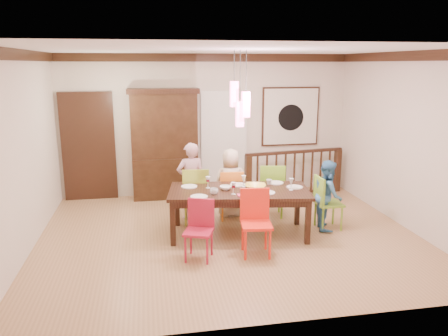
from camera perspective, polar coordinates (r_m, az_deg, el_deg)
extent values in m
plane|color=#9F764C|center=(7.12, 0.69, -8.80)|extent=(6.00, 6.00, 0.00)
plane|color=white|center=(6.60, 0.77, 15.21)|extent=(6.00, 6.00, 0.00)
plane|color=beige|center=(9.15, -2.23, 5.60)|extent=(6.00, 0.00, 6.00)
plane|color=beige|center=(6.82, -24.87, 1.66)|extent=(0.00, 5.00, 5.00)
plane|color=beige|center=(7.84, 22.84, 3.24)|extent=(0.00, 5.00, 5.00)
cube|color=black|center=(9.15, -17.24, 2.47)|extent=(1.04, 0.07, 2.24)
cube|color=silver|center=(9.23, -0.02, 3.16)|extent=(0.97, 0.05, 2.22)
cube|color=black|center=(9.51, 8.66, 6.67)|extent=(1.25, 0.04, 1.25)
cube|color=silver|center=(9.49, 8.71, 6.65)|extent=(1.18, 0.02, 1.18)
cylinder|color=black|center=(9.48, 8.73, 6.52)|extent=(0.56, 0.01, 0.56)
cube|color=#FB4B87|center=(6.71, 1.33, 9.63)|extent=(0.11, 0.11, 0.38)
cylinder|color=black|center=(6.70, 1.35, 13.22)|extent=(0.01, 0.01, 0.46)
cube|color=#FB4B87|center=(6.66, 2.86, 8.29)|extent=(0.11, 0.11, 0.38)
cylinder|color=black|center=(6.63, 2.91, 12.55)|extent=(0.01, 0.01, 0.61)
cube|color=#FB4B87|center=(6.70, 2.08, 7.04)|extent=(0.11, 0.11, 0.38)
cylinder|color=black|center=(6.67, 2.12, 11.92)|extent=(0.01, 0.01, 0.76)
cube|color=black|center=(6.95, 1.99, -3.05)|extent=(2.34, 1.32, 0.05)
cube|color=black|center=(7.33, -6.63, -5.32)|extent=(0.09, 0.09, 0.70)
cube|color=black|center=(7.71, 8.80, -4.43)|extent=(0.09, 0.09, 0.70)
cube|color=black|center=(6.54, -6.15, -7.67)|extent=(0.09, 0.09, 0.70)
cube|color=black|center=(6.96, 11.04, -6.50)|extent=(0.09, 0.09, 0.70)
cube|color=black|center=(7.38, 1.27, -2.65)|extent=(1.99, 0.34, 0.10)
cube|color=black|center=(6.56, 2.80, -4.75)|extent=(1.99, 0.34, 0.10)
cube|color=#94AB31|center=(7.59, -3.74, -3.60)|extent=(0.48, 0.48, 0.04)
cube|color=#94AB31|center=(7.51, -3.77, -1.68)|extent=(0.45, 0.07, 0.49)
cylinder|color=#94AB31|center=(7.48, -4.93, -5.85)|extent=(0.04, 0.04, 0.47)
cylinder|color=#94AB31|center=(7.51, -2.19, -5.71)|extent=(0.04, 0.04, 0.47)
cylinder|color=#94AB31|center=(7.81, -5.18, -4.99)|extent=(0.04, 0.04, 0.47)
cylinder|color=#94AB31|center=(7.85, -2.56, -4.86)|extent=(0.04, 0.04, 0.47)
cube|color=orange|center=(7.75, 0.91, -3.54)|extent=(0.44, 0.44, 0.04)
cube|color=orange|center=(7.68, 0.91, -1.82)|extent=(0.41, 0.08, 0.44)
cylinder|color=orange|center=(7.64, -0.07, -5.54)|extent=(0.03, 0.03, 0.42)
cylinder|color=orange|center=(7.70, 2.34, -5.40)|extent=(0.03, 0.03, 0.42)
cylinder|color=orange|center=(7.94, -0.49, -4.79)|extent=(0.03, 0.03, 0.42)
cylinder|color=orange|center=(8.00, 1.83, -4.65)|extent=(0.03, 0.03, 0.42)
cube|color=#72AE25|center=(7.92, 6.16, -2.95)|extent=(0.51, 0.51, 0.04)
cube|color=#72AE25|center=(7.85, 6.21, -1.12)|extent=(0.44, 0.12, 0.48)
cylinder|color=#72AE25|center=(7.78, 5.21, -5.09)|extent=(0.04, 0.04, 0.46)
cylinder|color=#72AE25|center=(7.88, 7.72, -4.92)|extent=(0.04, 0.04, 0.46)
cylinder|color=#72AE25|center=(8.11, 4.55, -4.31)|extent=(0.04, 0.04, 0.46)
cylinder|color=#72AE25|center=(8.20, 6.97, -4.16)|extent=(0.04, 0.04, 0.46)
cube|color=#A71731|center=(6.18, -3.33, -8.33)|extent=(0.49, 0.49, 0.04)
cube|color=#A71731|center=(6.10, -3.36, -6.35)|extent=(0.37, 0.16, 0.42)
cylinder|color=#A71731|center=(6.10, -4.59, -10.76)|extent=(0.03, 0.03, 0.40)
cylinder|color=#A71731|center=(6.13, -1.68, -10.58)|extent=(0.03, 0.03, 0.40)
cylinder|color=#A71731|center=(6.38, -4.87, -9.64)|extent=(0.03, 0.03, 0.40)
cylinder|color=#A71731|center=(6.41, -2.09, -9.47)|extent=(0.03, 0.03, 0.40)
cube|color=red|center=(6.30, 4.24, -7.40)|extent=(0.47, 0.47, 0.04)
cube|color=red|center=(6.22, 4.28, -5.21)|extent=(0.43, 0.09, 0.47)
cylinder|color=red|center=(6.20, 3.02, -10.09)|extent=(0.04, 0.04, 0.45)
cylinder|color=red|center=(6.28, 6.14, -9.83)|extent=(0.04, 0.04, 0.45)
cylinder|color=red|center=(6.51, 2.33, -8.90)|extent=(0.04, 0.04, 0.45)
cylinder|color=red|center=(6.59, 5.30, -8.67)|extent=(0.04, 0.04, 0.45)
cube|color=#7AB130|center=(7.49, 13.54, -4.54)|extent=(0.41, 0.41, 0.04)
cube|color=#7AB130|center=(7.42, 13.64, -2.76)|extent=(0.04, 0.40, 0.44)
cylinder|color=#7AB130|center=(7.35, 12.77, -6.65)|extent=(0.03, 0.03, 0.42)
cylinder|color=#7AB130|center=(7.48, 15.10, -6.44)|extent=(0.03, 0.03, 0.42)
cylinder|color=#7AB130|center=(7.64, 11.82, -5.84)|extent=(0.03, 0.03, 0.42)
cylinder|color=#7AB130|center=(7.76, 14.08, -5.65)|extent=(0.03, 0.03, 0.42)
cube|color=black|center=(9.05, -7.61, -1.23)|extent=(1.31, 0.44, 0.85)
cube|color=black|center=(8.86, -7.84, 5.58)|extent=(1.31, 0.40, 1.31)
cube|color=black|center=(9.05, -7.89, 5.74)|extent=(1.13, 0.02, 1.13)
cube|color=black|center=(8.80, -7.98, 9.94)|extent=(1.41, 0.44, 0.10)
cube|color=black|center=(8.93, 2.89, -1.07)|extent=(0.14, 0.14, 0.92)
cube|color=black|center=(9.60, 14.96, -0.49)|extent=(0.14, 0.14, 0.92)
cube|color=black|center=(9.11, 9.26, 2.09)|extent=(2.17, 0.38, 0.06)
cube|color=black|center=(9.32, 9.05, -3.22)|extent=(2.05, 0.34, 0.05)
imported|color=#D2A0B1|center=(7.71, -4.34, -1.71)|extent=(0.54, 0.40, 1.37)
imported|color=beige|center=(7.84, 0.89, -1.93)|extent=(0.61, 0.41, 1.24)
imported|color=teal|center=(7.44, 13.40, -3.43)|extent=(0.55, 0.65, 1.17)
imported|color=yellow|center=(6.96, 4.12, -2.48)|extent=(0.41, 0.41, 0.08)
imported|color=white|center=(6.92, 0.22, -2.62)|extent=(0.24, 0.24, 0.06)
imported|color=silver|center=(6.68, -1.29, -3.07)|extent=(0.13, 0.13, 0.10)
imported|color=silver|center=(7.27, 5.90, -1.82)|extent=(0.12, 0.12, 0.09)
cylinder|color=white|center=(7.11, -4.56, -2.42)|extent=(0.26, 0.26, 0.01)
cylinder|color=white|center=(7.20, 1.82, -2.20)|extent=(0.26, 0.26, 0.01)
cylinder|color=white|center=(7.36, 6.78, -1.92)|extent=(0.26, 0.26, 0.01)
cylinder|color=white|center=(6.56, -3.28, -3.77)|extent=(0.26, 0.26, 0.01)
cylinder|color=white|center=(6.79, 5.61, -3.22)|extent=(0.26, 0.26, 0.01)
cylinder|color=white|center=(7.15, 9.21, -2.48)|extent=(0.26, 0.26, 0.01)
cube|color=#D83359|center=(6.64, 2.56, -3.56)|extent=(0.18, 0.14, 0.01)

